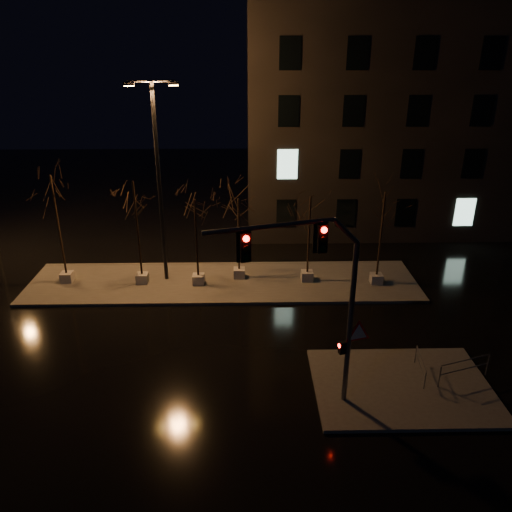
{
  "coord_description": "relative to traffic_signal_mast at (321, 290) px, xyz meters",
  "views": [
    {
      "loc": [
        1.34,
        -19.62,
        12.75
      ],
      "look_at": [
        1.81,
        3.44,
        2.8
      ],
      "focal_mm": 35.0,
      "sensor_mm": 36.0,
      "label": 1
    }
  ],
  "objects": [
    {
      "name": "median",
      "position": [
        -3.86,
        10.65,
        -4.96
      ],
      "size": [
        22.0,
        5.0,
        0.15
      ],
      "primitive_type": "cube",
      "color": "#4D4B45",
      "rests_on": "ground"
    },
    {
      "name": "tree_4",
      "position": [
        0.93,
        10.67,
        -0.99
      ],
      "size": [
        1.8,
        1.8,
        5.12
      ],
      "color": "#ABA79F",
      "rests_on": "median"
    },
    {
      "name": "tree_5",
      "position": [
        4.8,
        10.23,
        -0.71
      ],
      "size": [
        1.8,
        1.8,
        5.49
      ],
      "color": "#ABA79F",
      "rests_on": "median"
    },
    {
      "name": "guard_rail_a",
      "position": [
        6.14,
        1.33,
        -4.21
      ],
      "size": [
        2.27,
        0.78,
        1.03
      ],
      "rotation": [
        0.0,
        0.0,
        0.31
      ],
      "color": "#515258",
      "rests_on": "sidewalk_corner"
    },
    {
      "name": "sidewalk_corner",
      "position": [
        3.64,
        1.15,
        -4.96
      ],
      "size": [
        7.0,
        5.0,
        0.15
      ],
      "primitive_type": "cube",
      "color": "#4D4B45",
      "rests_on": "ground"
    },
    {
      "name": "tree_3",
      "position": [
        -2.96,
        11.14,
        -1.2
      ],
      "size": [
        1.8,
        1.8,
        4.85
      ],
      "color": "#ABA79F",
      "rests_on": "median"
    },
    {
      "name": "guard_rail_b",
      "position": [
        4.52,
        1.74,
        -4.33
      ],
      "size": [
        0.23,
        1.8,
        0.85
      ],
      "rotation": [
        0.0,
        0.0,
        1.46
      ],
      "color": "#515258",
      "rests_on": "sidewalk_corner"
    },
    {
      "name": "building",
      "position": [
        10.14,
        22.65,
        2.47
      ],
      "size": [
        25.0,
        12.0,
        15.0
      ],
      "primitive_type": "cube",
      "color": "black",
      "rests_on": "ground"
    },
    {
      "name": "streetlight_main",
      "position": [
        -7.15,
        11.07,
        1.38
      ],
      "size": [
        2.71,
        0.7,
        10.85
      ],
      "rotation": [
        0.0,
        0.0,
        0.15
      ],
      "color": "black",
      "rests_on": "median"
    },
    {
      "name": "tree_0",
      "position": [
        -12.75,
        10.8,
        -0.07
      ],
      "size": [
        1.8,
        1.8,
        6.35
      ],
      "color": "#ABA79F",
      "rests_on": "median"
    },
    {
      "name": "traffic_signal_mast",
      "position": [
        0.0,
        0.0,
        0.0
      ],
      "size": [
        5.89,
        1.71,
        7.43
      ],
      "rotation": [
        0.0,
        0.0,
        0.28
      ],
      "color": "#515258",
      "rests_on": "sidewalk_corner"
    },
    {
      "name": "tree_1",
      "position": [
        -8.44,
        10.57,
        -0.29
      ],
      "size": [
        1.8,
        1.8,
        6.05
      ],
      "color": "#ABA79F",
      "rests_on": "median"
    },
    {
      "name": "ground",
      "position": [
        -3.86,
        4.65,
        -5.03
      ],
      "size": [
        90.0,
        90.0,
        0.0
      ],
      "primitive_type": "plane",
      "color": "black",
      "rests_on": "ground"
    },
    {
      "name": "tree_2",
      "position": [
        -5.25,
        10.36,
        -1.02
      ],
      "size": [
        1.8,
        1.8,
        5.09
      ],
      "color": "#ABA79F",
      "rests_on": "median"
    }
  ]
}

